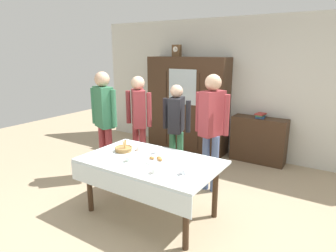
# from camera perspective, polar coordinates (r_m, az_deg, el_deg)

# --- Properties ---
(ground_plane) EXTENTS (12.00, 12.00, 0.00)m
(ground_plane) POSITION_cam_1_polar(r_m,az_deg,el_deg) (4.12, -1.56, -15.55)
(ground_plane) COLOR tan
(ground_plane) RESTS_ON ground
(back_wall) EXTENTS (6.40, 0.10, 2.70)m
(back_wall) POSITION_cam_1_polar(r_m,az_deg,el_deg) (5.98, 12.92, 7.33)
(back_wall) COLOR silver
(back_wall) RESTS_ON ground
(dining_table) EXTENTS (1.72, 1.03, 0.75)m
(dining_table) POSITION_cam_1_polar(r_m,az_deg,el_deg) (3.65, -3.74, -8.25)
(dining_table) COLOR #3D2819
(dining_table) RESTS_ON ground
(wall_cabinet) EXTENTS (1.74, 0.46, 1.95)m
(wall_cabinet) POSITION_cam_1_polar(r_m,az_deg,el_deg) (6.14, 3.84, 4.30)
(wall_cabinet) COLOR #3D2819
(wall_cabinet) RESTS_ON ground
(mantel_clock) EXTENTS (0.18, 0.11, 0.24)m
(mantel_clock) POSITION_cam_1_polar(r_m,az_deg,el_deg) (6.18, 1.71, 14.59)
(mantel_clock) COLOR brown
(mantel_clock) RESTS_ON wall_cabinet
(bookshelf_low) EXTENTS (1.00, 0.35, 0.86)m
(bookshelf_low) POSITION_cam_1_polar(r_m,az_deg,el_deg) (5.76, 17.36, -2.63)
(bookshelf_low) COLOR #3D2819
(bookshelf_low) RESTS_ON ground
(book_stack) EXTENTS (0.18, 0.24, 0.09)m
(book_stack) POSITION_cam_1_polar(r_m,az_deg,el_deg) (5.64, 17.72, 1.97)
(book_stack) COLOR #2D5184
(book_stack) RESTS_ON bookshelf_low
(tea_cup_back_edge) EXTENTS (0.13, 0.13, 0.06)m
(tea_cup_back_edge) POSITION_cam_1_polar(r_m,az_deg,el_deg) (3.61, -7.71, -6.51)
(tea_cup_back_edge) COLOR silver
(tea_cup_back_edge) RESTS_ON dining_table
(tea_cup_mid_left) EXTENTS (0.13, 0.13, 0.06)m
(tea_cup_mid_left) POSITION_cam_1_polar(r_m,az_deg,el_deg) (3.25, -2.67, -8.85)
(tea_cup_mid_left) COLOR white
(tea_cup_mid_left) RESTS_ON dining_table
(tea_cup_far_left) EXTENTS (0.13, 0.13, 0.06)m
(tea_cup_far_left) POSITION_cam_1_polar(r_m,az_deg,el_deg) (3.84, -2.40, -5.12)
(tea_cup_far_left) COLOR white
(tea_cup_far_left) RESTS_ON dining_table
(tea_cup_mid_right) EXTENTS (0.13, 0.13, 0.06)m
(tea_cup_mid_right) POSITION_cam_1_polar(r_m,az_deg,el_deg) (3.98, -5.64, -4.44)
(tea_cup_mid_right) COLOR white
(tea_cup_mid_right) RESTS_ON dining_table
(tea_cup_far_right) EXTENTS (0.13, 0.13, 0.06)m
(tea_cup_far_right) POSITION_cam_1_polar(r_m,az_deg,el_deg) (3.22, 3.06, -9.05)
(tea_cup_far_right) COLOR white
(tea_cup_far_right) RESTS_ON dining_table
(bread_basket) EXTENTS (0.24, 0.24, 0.16)m
(bread_basket) POSITION_cam_1_polar(r_m,az_deg,el_deg) (3.98, -8.74, -4.43)
(bread_basket) COLOR #9E7542
(bread_basket) RESTS_ON dining_table
(pastry_plate) EXTENTS (0.28, 0.28, 0.05)m
(pastry_plate) POSITION_cam_1_polar(r_m,az_deg,el_deg) (3.60, -2.40, -6.69)
(pastry_plate) COLOR white
(pastry_plate) RESTS_ON dining_table
(spoon_mid_right) EXTENTS (0.12, 0.02, 0.01)m
(spoon_mid_right) POSITION_cam_1_polar(r_m,az_deg,el_deg) (3.48, 7.21, -7.73)
(spoon_mid_right) COLOR silver
(spoon_mid_right) RESTS_ON dining_table
(spoon_front_edge) EXTENTS (0.12, 0.02, 0.01)m
(spoon_front_edge) POSITION_cam_1_polar(r_m,az_deg,el_deg) (3.74, -11.32, -6.32)
(spoon_front_edge) COLOR silver
(spoon_front_edge) RESTS_ON dining_table
(person_beside_shelf) EXTENTS (0.52, 0.40, 1.67)m
(person_beside_shelf) POSITION_cam_1_polar(r_m,az_deg,el_deg) (4.88, -5.79, 2.10)
(person_beside_shelf) COLOR #933338
(person_beside_shelf) RESTS_ON ground
(person_near_right_end) EXTENTS (0.52, 0.40, 1.54)m
(person_near_right_end) POSITION_cam_1_polar(r_m,az_deg,el_deg) (4.77, 1.65, 0.81)
(person_near_right_end) COLOR #33704C
(person_near_right_end) RESTS_ON ground
(person_behind_table_right) EXTENTS (0.52, 0.41, 1.75)m
(person_behind_table_right) POSITION_cam_1_polar(r_m,az_deg,el_deg) (4.23, 8.59, 0.91)
(person_behind_table_right) COLOR slate
(person_behind_table_right) RESTS_ON ground
(person_by_cabinet) EXTENTS (0.52, 0.32, 1.76)m
(person_by_cabinet) POSITION_cam_1_polar(r_m,az_deg,el_deg) (4.77, -12.47, 2.29)
(person_by_cabinet) COLOR #933338
(person_by_cabinet) RESTS_ON ground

